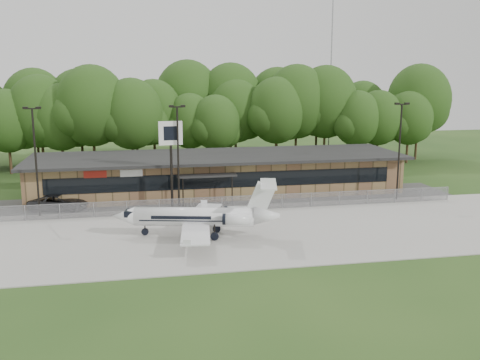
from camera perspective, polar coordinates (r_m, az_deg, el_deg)
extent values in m
plane|color=#213F16|center=(37.95, 3.25, -8.98)|extent=(160.00, 160.00, 0.00)
cube|color=#9E9B93|center=(45.33, 0.75, -5.51)|extent=(64.00, 18.00, 0.08)
cube|color=#383835|center=(56.25, -1.65, -2.20)|extent=(50.00, 9.00, 0.06)
cube|color=olive|center=(60.18, -2.37, 0.61)|extent=(40.00, 10.00, 4.00)
cube|color=black|center=(55.26, -1.58, -0.03)|extent=(36.00, 0.08, 1.60)
cube|color=black|center=(59.34, -2.31, 2.56)|extent=(41.00, 11.50, 0.30)
cube|color=black|center=(54.27, -3.56, 0.50)|extent=(6.00, 1.60, 0.20)
cube|color=#A91F14|center=(54.45, -15.20, 0.58)|extent=(2.20, 0.06, 0.70)
cube|color=silver|center=(54.30, -11.51, 0.72)|extent=(2.20, 0.06, 0.70)
cube|color=gray|center=(51.77, -0.84, -2.56)|extent=(46.00, 0.03, 1.50)
cube|color=gray|center=(51.59, -0.84, -1.75)|extent=(46.00, 0.04, 0.04)
cylinder|color=gray|center=(88.08, 9.65, 10.71)|extent=(0.20, 0.20, 25.00)
cylinder|color=black|center=(52.41, -20.92, 1.60)|extent=(0.18, 0.18, 10.00)
cube|color=black|center=(51.87, -21.32, 7.11)|extent=(1.20, 0.12, 0.12)
cube|color=black|center=(51.96, -21.92, 7.15)|extent=(0.45, 0.30, 0.22)
cube|color=black|center=(51.77, -20.72, 7.22)|extent=(0.45, 0.30, 0.22)
cylinder|color=black|center=(51.76, -6.61, 2.16)|extent=(0.18, 0.18, 10.00)
cube|color=black|center=(51.21, -6.73, 7.75)|extent=(1.20, 0.12, 0.12)
cube|color=black|center=(51.17, -7.36, 7.81)|extent=(0.45, 0.30, 0.22)
cube|color=black|center=(51.26, -6.12, 7.85)|extent=(0.45, 0.30, 0.22)
cylinder|color=black|center=(58.21, 16.61, 2.77)|extent=(0.18, 0.18, 10.00)
cube|color=black|center=(57.72, 16.89, 7.74)|extent=(1.20, 0.12, 0.12)
cube|color=black|center=(57.46, 16.41, 7.82)|extent=(0.45, 0.30, 0.22)
cube|color=black|center=(57.98, 17.38, 7.79)|extent=(0.45, 0.30, 0.22)
cylinder|color=white|center=(43.64, -4.91, -4.02)|extent=(9.77, 3.69, 1.55)
cone|color=white|center=(44.70, -12.33, -3.88)|extent=(2.23, 1.94, 1.55)
cone|color=white|center=(43.30, 2.88, -3.92)|extent=(2.42, 1.99, 1.55)
cube|color=white|center=(40.66, -4.75, -5.81)|extent=(3.38, 6.14, 0.12)
cube|color=white|center=(46.77, -3.85, -3.52)|extent=(3.38, 6.14, 0.12)
cylinder|color=white|center=(42.17, -0.39, -4.32)|extent=(2.27, 1.33, 0.87)
cylinder|color=white|center=(44.50, -0.26, -3.49)|extent=(2.27, 1.33, 0.87)
cube|color=white|center=(42.95, 2.25, -2.11)|extent=(2.35, 0.67, 2.91)
cube|color=white|center=(42.70, 3.05, -0.53)|extent=(2.23, 4.62, 0.10)
cube|color=black|center=(44.47, -11.50, -3.56)|extent=(1.20, 1.35, 0.48)
cube|color=black|center=(43.83, -2.61, -5.70)|extent=(1.28, 2.44, 0.68)
cylinder|color=black|center=(44.67, -10.09, -5.54)|extent=(0.70, 0.70, 0.21)
imported|color=#2F2F31|center=(55.12, -18.80, -2.29)|extent=(5.99, 3.63, 1.56)
cylinder|color=black|center=(52.16, -7.33, 1.25)|extent=(0.27, 0.27, 8.27)
cube|color=silver|center=(51.68, -7.42, 4.98)|extent=(2.29, 0.44, 2.27)
cube|color=black|center=(51.55, -7.40, 4.97)|extent=(1.34, 0.15, 1.34)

